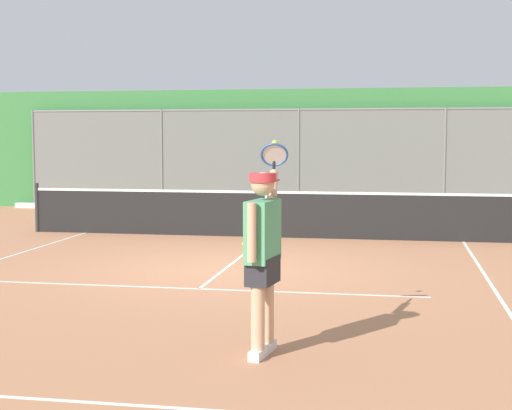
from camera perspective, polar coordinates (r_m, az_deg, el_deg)
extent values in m
plane|color=#B27551|center=(12.01, -2.38, -4.84)|extent=(60.00, 60.00, 0.00)
cube|color=white|center=(6.41, -14.70, -13.88)|extent=(7.93, 0.05, 0.01)
cube|color=white|center=(10.52, -4.24, -6.25)|extent=(6.18, 0.05, 0.01)
cube|color=white|center=(10.77, 17.47, -6.21)|extent=(0.05, 10.00, 0.01)
cube|color=white|center=(13.16, -1.23, -3.94)|extent=(0.05, 5.50, 0.01)
cylinder|color=slate|center=(20.90, 13.90, 3.18)|extent=(0.07, 0.07, 2.85)
cylinder|color=slate|center=(21.03, 3.20, 3.33)|extent=(0.07, 0.07, 2.85)
cylinder|color=slate|center=(21.86, -7.03, 3.37)|extent=(0.07, 0.07, 2.85)
cylinder|color=slate|center=(23.32, -16.24, 3.31)|extent=(0.07, 0.07, 2.85)
cylinder|color=slate|center=(21.03, 3.22, 7.11)|extent=(15.62, 0.05, 0.05)
cube|color=slate|center=(21.03, 3.20, 3.33)|extent=(15.62, 0.02, 2.85)
cube|color=#387A3D|center=(21.66, 3.42, 4.10)|extent=(18.62, 0.90, 3.39)
cube|color=silver|center=(20.93, 3.12, -0.37)|extent=(16.62, 0.18, 0.15)
cylinder|color=#2D2D2D|center=(17.35, -16.02, -0.17)|extent=(0.09, 0.09, 1.07)
cube|color=black|center=(15.78, 0.76, -0.77)|extent=(10.08, 0.02, 0.91)
cube|color=white|center=(15.74, 0.77, 0.97)|extent=(10.08, 0.04, 0.05)
cube|color=white|center=(15.78, 0.76, -0.77)|extent=(0.05, 0.04, 0.91)
cube|color=silver|center=(7.28, 0.14, -11.06)|extent=(0.15, 0.27, 0.09)
cylinder|color=tan|center=(7.17, 0.14, -7.61)|extent=(0.13, 0.13, 0.81)
cube|color=silver|center=(7.53, 0.84, -10.51)|extent=(0.15, 0.27, 0.09)
cylinder|color=tan|center=(7.42, 0.85, -7.17)|extent=(0.13, 0.13, 0.81)
cube|color=#28282D|center=(7.23, 0.50, -4.89)|extent=(0.28, 0.45, 0.26)
cube|color=#4C9E6B|center=(7.18, 0.50, -1.96)|extent=(0.29, 0.53, 0.58)
cylinder|color=tan|center=(6.89, -0.32, -2.06)|extent=(0.08, 0.08, 0.54)
cylinder|color=tan|center=(7.59, 1.29, 1.51)|extent=(0.13, 0.40, 0.30)
sphere|color=tan|center=(7.14, 0.51, 1.58)|extent=(0.22, 0.22, 0.22)
cylinder|color=red|center=(7.13, 0.51, 2.07)|extent=(0.29, 0.29, 0.08)
cube|color=red|center=(7.25, 0.82, 1.85)|extent=(0.22, 0.23, 0.02)
cylinder|color=black|center=(7.83, 1.34, 2.83)|extent=(0.05, 0.17, 0.13)
torus|color=#28569E|center=(8.02, 1.38, 3.77)|extent=(0.32, 0.22, 0.26)
cylinder|color=silver|center=(8.02, 1.38, 3.77)|extent=(0.26, 0.17, 0.21)
sphere|color=#C1D138|center=(8.19, 1.41, 4.63)|extent=(0.07, 0.07, 0.07)
sphere|color=#CCDB33|center=(14.59, -0.93, -2.93)|extent=(0.07, 0.07, 0.07)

